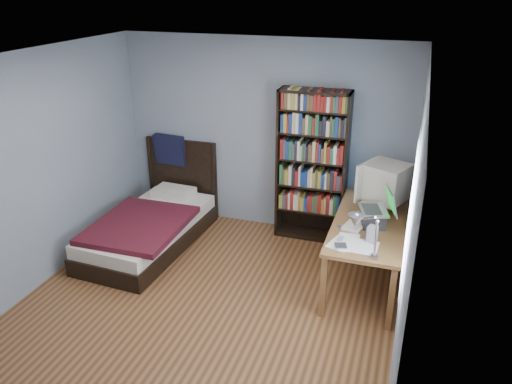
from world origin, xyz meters
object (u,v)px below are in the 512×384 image
desk (372,228)px  crt_monitor (384,182)px  laptop (375,215)px  bed (152,224)px  desk_lamp (359,225)px  keyboard (358,222)px  speaker (372,234)px  soda_can (363,208)px  bookshelf (312,167)px

desk → crt_monitor: crt_monitor is taller
laptop → bed: bearing=178.0°
desk_lamp → keyboard: desk_lamp is taller
desk → desk_lamp: 1.83m
desk → crt_monitor: bearing=-21.5°
speaker → soda_can: size_ratio=1.34×
laptop → keyboard: size_ratio=0.92×
crt_monitor → bookshelf: bookshelf is taller
desk_lamp → soda_can: (-0.10, 1.35, -0.46)m
desk_lamp → speaker: (0.07, 0.71, -0.44)m
desk → bed: (-2.69, -0.44, -0.16)m
crt_monitor → speaker: bearing=-91.1°
desk → laptop: (0.05, -0.54, 0.43)m
laptop → keyboard: 0.19m
desk → bookshelf: 1.05m
desk_lamp → soda_can: desk_lamp is taller
soda_can → bookshelf: 0.98m
crt_monitor → soda_can: (-0.18, -0.24, -0.23)m
crt_monitor → bookshelf: size_ratio=0.31×
desk → speaker: 1.01m
desk → keyboard: (-0.11, -0.55, 0.33)m
bookshelf → speaker: bearing=-55.1°
bookshelf → bed: bearing=-156.8°
desk → bookshelf: size_ratio=0.87×
keyboard → bed: (-2.58, 0.11, -0.49)m
laptop → soda_can: 0.31m
desk → crt_monitor: 0.61m
soda_can → bed: (-2.59, -0.17, -0.54)m
desk → crt_monitor: (0.09, -0.03, 0.61)m
bed → desk_lamp: bearing=-23.8°
speaker → soda_can: speaker is taller
desk → crt_monitor: size_ratio=2.79×
crt_monitor → laptop: crt_monitor is taller
keyboard → speaker: 0.42m
desk_lamp → bookshelf: bearing=112.5°
laptop → desk_lamp: desk_lamp is taller
keyboard → speaker: bearing=-49.6°
bookshelf → bed: (-1.87, -0.80, -0.71)m
desk → soda_can: bearing=-109.6°
bed → speaker: bearing=-9.9°
keyboard → bookshelf: bearing=142.4°
desk_lamp → keyboard: bearing=95.8°
bed → desk: bearing=9.4°
keyboard → soda_can: (0.01, 0.28, 0.05)m
speaker → soda_can: bearing=122.1°
desk_lamp → speaker: size_ratio=3.75×
crt_monitor → bed: (-2.77, -0.41, -0.77)m
keyboard → crt_monitor: bearing=83.7°
keyboard → bed: bearing=-168.0°
laptop → keyboard: (-0.16, -0.02, -0.10)m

